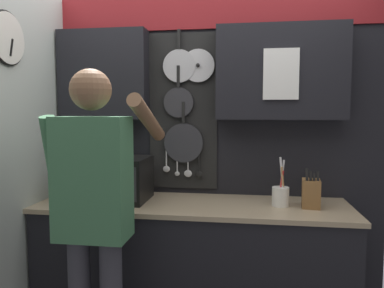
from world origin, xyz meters
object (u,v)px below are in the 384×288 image
(microwave, at_px, (112,179))
(knife_block, at_px, (311,193))
(person, at_px, (94,203))
(utensil_crock, at_px, (281,195))

(microwave, relative_size, knife_block, 1.96)
(microwave, xyz_separation_m, knife_block, (1.31, 0.00, -0.06))
(microwave, bearing_deg, knife_block, 0.04)
(knife_block, relative_size, person, 0.14)
(knife_block, height_order, person, person)
(microwave, relative_size, utensil_crock, 1.58)
(utensil_crock, xyz_separation_m, person, (-1.02, -0.55, 0.05))
(knife_block, bearing_deg, microwave, -179.96)
(utensil_crock, bearing_deg, microwave, -179.88)
(microwave, height_order, person, person)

